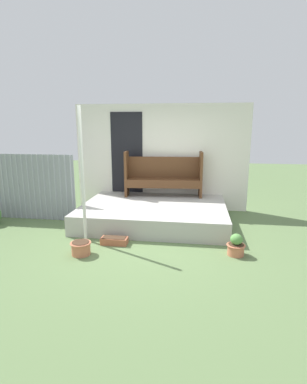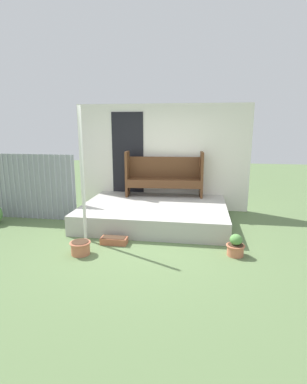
{
  "view_description": "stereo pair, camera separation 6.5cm",
  "coord_description": "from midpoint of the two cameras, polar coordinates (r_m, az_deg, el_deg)",
  "views": [
    {
      "loc": [
        0.94,
        -5.11,
        2.11
      ],
      "look_at": [
        0.14,
        0.4,
        0.85
      ],
      "focal_mm": 28.0,
      "sensor_mm": 36.0,
      "label": 1
    },
    {
      "loc": [
        1.0,
        -5.1,
        2.11
      ],
      "look_at": [
        0.14,
        0.4,
        0.85
      ],
      "focal_mm": 28.0,
      "sensor_mm": 36.0,
      "label": 2
    }
  ],
  "objects": [
    {
      "name": "support_post",
      "position": [
        5.47,
        -13.7,
        2.97
      ],
      "size": [
        0.06,
        0.06,
        2.42
      ],
      "color": "silver",
      "rests_on": "ground_plane"
    },
    {
      "name": "ground_plane",
      "position": [
        5.61,
        -2.33,
        -9.34
      ],
      "size": [
        24.0,
        24.0,
        0.0
      ],
      "primitive_type": "plane",
      "color": "#5B7547"
    },
    {
      "name": "flower_pot_left",
      "position": [
        5.17,
        -14.02,
        -10.23
      ],
      "size": [
        0.35,
        0.35,
        0.22
      ],
      "color": "#C67251",
      "rests_on": "ground_plane"
    },
    {
      "name": "flower_pot_middle",
      "position": [
        5.16,
        15.09,
        -9.88
      ],
      "size": [
        0.31,
        0.31,
        0.37
      ],
      "color": "#C67251",
      "rests_on": "ground_plane"
    },
    {
      "name": "house_wall",
      "position": [
        7.52,
        0.81,
        6.62
      ],
      "size": [
        4.3,
        0.08,
        2.6
      ],
      "color": "white",
      "rests_on": "ground_plane"
    },
    {
      "name": "porch_slab",
      "position": [
        6.6,
        -0.21,
        -4.06
      ],
      "size": [
        3.1,
        2.28,
        0.4
      ],
      "color": "#B2AFA8",
      "rests_on": "ground_plane"
    },
    {
      "name": "fence_corrugated",
      "position": [
        7.43,
        -24.87,
        0.93
      ],
      "size": [
        2.75,
        0.05,
        1.47
      ],
      "color": "gray",
      "rests_on": "ground_plane"
    },
    {
      "name": "planter_box_rect",
      "position": [
        5.5,
        -7.81,
        -9.16
      ],
      "size": [
        0.47,
        0.22,
        0.13
      ],
      "color": "#B26042",
      "rests_on": "ground_plane"
    },
    {
      "name": "bench",
      "position": [
        7.24,
        1.63,
        3.43
      ],
      "size": [
        1.87,
        0.54,
        1.08
      ],
      "rotation": [
        0.0,
        0.0,
        0.08
      ],
      "color": "#54331C",
      "rests_on": "porch_slab"
    }
  ]
}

